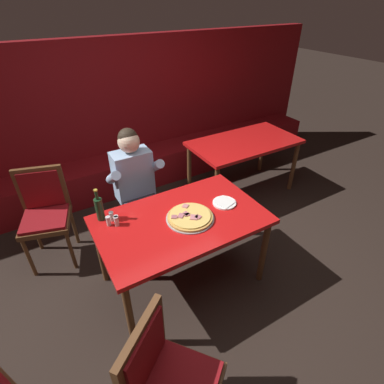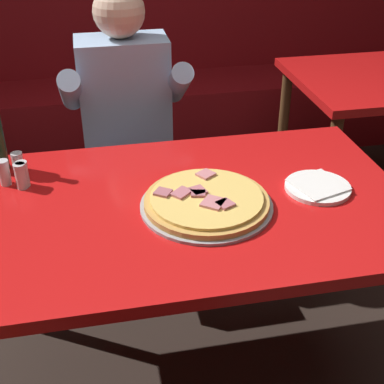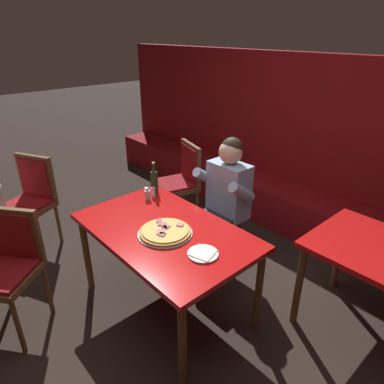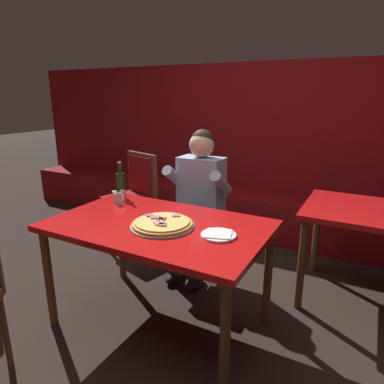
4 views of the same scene
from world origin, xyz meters
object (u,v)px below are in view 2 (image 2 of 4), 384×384
Objects in this scene: pizza at (206,202)px; shaker_red_pepper_flakes at (21,177)px; plate_white_paper at (318,187)px; shaker_oregano at (4,174)px; shaker_black_pepper at (18,166)px; main_dining_table at (184,223)px; diner_seated_blue_shirt at (128,122)px; shaker_parmesan at (23,175)px.

pizza is 4.70× the size of shaker_red_pepper_flakes.
plate_white_paper is at bearing 4.72° from pizza.
plate_white_paper is (0.37, 0.03, -0.01)m from pizza.
pizza is at bearing -175.28° from plate_white_paper.
shaker_oregano is 0.06m from shaker_black_pepper.
shaker_black_pepper is at bearing 152.28° from main_dining_table.
shaker_red_pepper_flakes is at bearing -32.33° from shaker_oregano.
shaker_oregano is 0.07× the size of diner_seated_blue_shirt.
main_dining_table is at bearing -21.91° from shaker_oregano.
shaker_parmesan reaches higher than plate_white_paper.
diner_seated_blue_shirt reaches higher than main_dining_table.
main_dining_table is 0.54m from shaker_red_pepper_flakes.
diner_seated_blue_shirt is at bearing 49.83° from shaker_black_pepper.
shaker_red_pepper_flakes is (0.01, -0.08, 0.00)m from shaker_black_pepper.
shaker_black_pepper is (-0.94, 0.28, 0.03)m from plate_white_paper.
shaker_oregano is at bearing 166.83° from plate_white_paper.
plate_white_paper is 2.44× the size of shaker_black_pepper.
shaker_black_pepper is (-0.51, 0.27, 0.12)m from main_dining_table.
shaker_black_pepper is at bearing 48.89° from shaker_oregano.
shaker_parmesan is at bearing 157.85° from main_dining_table.
shaker_red_pepper_flakes is at bearing -112.36° from shaker_parmesan.
shaker_oregano is 1.00× the size of shaker_red_pepper_flakes.
plate_white_paper is at bearing -11.89° from shaker_red_pepper_flakes.
shaker_black_pepper reaches higher than plate_white_paper.
pizza is 0.32× the size of diner_seated_blue_shirt.
shaker_red_pepper_flakes reaches higher than pizza.
shaker_parmesan reaches higher than pizza.
shaker_red_pepper_flakes is 1.00× the size of shaker_parmesan.
plate_white_paper is 1.01m from shaker_oregano.
diner_seated_blue_shirt reaches higher than shaker_black_pepper.
shaker_parmesan is at bearing -74.15° from shaker_black_pepper.
shaker_red_pepper_flakes reaches higher than main_dining_table.
shaker_oregano reaches higher than pizza.
plate_white_paper is at bearing -13.17° from shaker_oregano.
diner_seated_blue_shirt is (-0.17, 0.78, -0.06)m from pizza.
shaker_black_pepper is at bearing 151.67° from pizza.
diner_seated_blue_shirt is (0.39, 0.56, -0.08)m from shaker_red_pepper_flakes.
plate_white_paper is 0.98m from shaker_black_pepper.
shaker_black_pepper is 1.00× the size of shaker_parmesan.
shaker_black_pepper is at bearing 105.85° from shaker_parmesan.
shaker_oregano reaches higher than main_dining_table.
plate_white_paper is 0.93m from diner_seated_blue_shirt.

